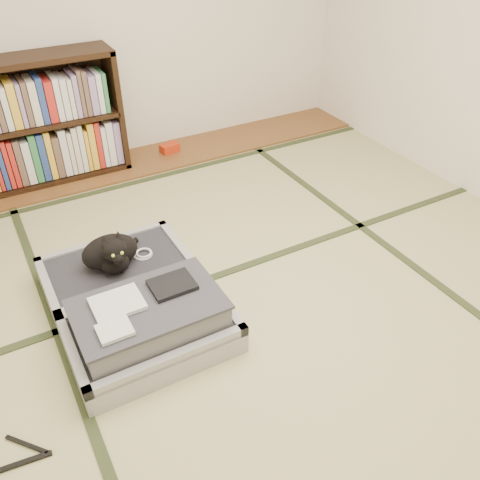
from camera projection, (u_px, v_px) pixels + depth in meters
floor at (264, 314)px, 2.73m from camera, size 4.50×4.50×0.00m
wood_strip at (136, 163)px, 4.14m from camera, size 4.00×0.50×0.02m
red_item at (170, 148)px, 4.26m from camera, size 0.16×0.11×0.07m
room_shell at (274, 26)px, 1.87m from camera, size 4.50×4.50×4.50m
tatami_borders at (221, 263)px, 3.07m from camera, size 4.00×4.50×0.01m
bookcase at (23, 127)px, 3.62m from camera, size 1.41×0.32×0.92m
suitcase at (136, 304)px, 2.63m from camera, size 0.79×1.06×0.31m
cat at (111, 253)px, 2.74m from camera, size 0.35×0.35×0.28m
cable_coil at (143, 254)px, 2.89m from camera, size 0.11×0.11×0.03m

